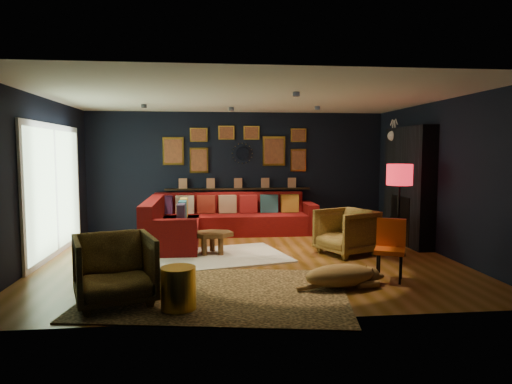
{
  "coord_description": "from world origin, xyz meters",
  "views": [
    {
      "loc": [
        -0.68,
        -7.3,
        1.75
      ],
      "look_at": [
        0.14,
        0.3,
        1.06
      ],
      "focal_mm": 32.0,
      "sensor_mm": 36.0,
      "label": 1
    }
  ],
  "objects": [
    {
      "name": "floor",
      "position": [
        0.0,
        0.0,
        0.0
      ],
      "size": [
        6.5,
        6.5,
        0.0
      ],
      "primitive_type": "plane",
      "color": "brown",
      "rests_on": "ground"
    },
    {
      "name": "room_walls",
      "position": [
        0.0,
        0.0,
        1.59
      ],
      "size": [
        6.5,
        6.5,
        6.5
      ],
      "color": "black",
      "rests_on": "ground"
    },
    {
      "name": "sectional",
      "position": [
        -0.61,
        1.81,
        0.32
      ],
      "size": [
        3.41,
        2.69,
        0.86
      ],
      "color": "maroon",
      "rests_on": "ground"
    },
    {
      "name": "ledge",
      "position": [
        0.0,
        2.68,
        0.92
      ],
      "size": [
        3.2,
        0.12,
        0.04
      ],
      "primitive_type": "cube",
      "color": "black",
      "rests_on": "room_walls"
    },
    {
      "name": "gallery_wall",
      "position": [
        -0.01,
        2.72,
        1.81
      ],
      "size": [
        3.15,
        0.04,
        1.02
      ],
      "color": "gold",
      "rests_on": "room_walls"
    },
    {
      "name": "sunburst_mirror",
      "position": [
        0.1,
        2.72,
        1.7
      ],
      "size": [
        0.47,
        0.16,
        0.47
      ],
      "color": "silver",
      "rests_on": "room_walls"
    },
    {
      "name": "fireplace",
      "position": [
        3.09,
        0.9,
        1.02
      ],
      "size": [
        0.31,
        1.6,
        2.2
      ],
      "color": "black",
      "rests_on": "ground"
    },
    {
      "name": "deer_head",
      "position": [
        3.14,
        1.4,
        2.05
      ],
      "size": [
        0.5,
        0.28,
        0.45
      ],
      "color": "white",
      "rests_on": "fireplace"
    },
    {
      "name": "sliding_door",
      "position": [
        -3.22,
        0.6,
        1.1
      ],
      "size": [
        0.06,
        2.8,
        2.2
      ],
      "color": "white",
      "rests_on": "ground"
    },
    {
      "name": "ceiling_spots",
      "position": [
        -0.0,
        0.8,
        2.56
      ],
      "size": [
        3.3,
        2.5,
        0.06
      ],
      "color": "black",
      "rests_on": "room_walls"
    },
    {
      "name": "shag_rug",
      "position": [
        -0.48,
        0.11,
        0.01
      ],
      "size": [
        2.44,
        2.02,
        0.03
      ],
      "primitive_type": "cube",
      "rotation": [
        0.0,
        0.0,
        0.25
      ],
      "color": "silver",
      "rests_on": "ground"
    },
    {
      "name": "leopard_rug",
      "position": [
        -0.55,
        -1.8,
        0.01
      ],
      "size": [
        3.45,
        2.72,
        0.02
      ],
      "primitive_type": "cube",
      "rotation": [
        0.0,
        0.0,
        -0.17
      ],
      "color": "tan",
      "rests_on": "ground"
    },
    {
      "name": "coffee_table",
      "position": [
        -0.6,
        0.31,
        0.32
      ],
      "size": [
        0.75,
        0.58,
        0.36
      ],
      "rotation": [
        0.0,
        0.0,
        0.04
      ],
      "color": "brown",
      "rests_on": "shag_rug"
    },
    {
      "name": "pouf",
      "position": [
        -1.3,
        0.94,
        0.18
      ],
      "size": [
        0.48,
        0.48,
        0.31
      ],
      "primitive_type": "cylinder",
      "color": "maroon",
      "rests_on": "shag_rug"
    },
    {
      "name": "armchair_left",
      "position": [
        -1.74,
        -2.05,
        0.44
      ],
      "size": [
        1.07,
        1.03,
        0.88
      ],
      "primitive_type": "imported",
      "rotation": [
        0.0,
        0.0,
        0.32
      ],
      "color": "gold",
      "rests_on": "ground"
    },
    {
      "name": "armchair_right",
      "position": [
        1.66,
        0.12,
        0.42
      ],
      "size": [
        1.05,
        1.07,
        0.85
      ],
      "primitive_type": "imported",
      "rotation": [
        0.0,
        0.0,
        -1.14
      ],
      "color": "gold",
      "rests_on": "ground"
    },
    {
      "name": "gold_stool",
      "position": [
        -1.0,
        -2.35,
        0.24
      ],
      "size": [
        0.39,
        0.39,
        0.48
      ],
      "primitive_type": "cylinder",
      "color": "gold",
      "rests_on": "ground"
    },
    {
      "name": "orange_chair",
      "position": [
        1.8,
        -1.41,
        0.49
      ],
      "size": [
        0.52,
        0.52,
        0.83
      ],
      "rotation": [
        0.0,
        0.0,
        -0.46
      ],
      "color": "black",
      "rests_on": "ground"
    },
    {
      "name": "floor_lamp",
      "position": [
        2.5,
        -0.05,
        1.29
      ],
      "size": [
        0.42,
        0.42,
        1.54
      ],
      "color": "black",
      "rests_on": "ground"
    },
    {
      "name": "dog",
      "position": [
        1.0,
        -1.75,
        0.22
      ],
      "size": [
        1.37,
        0.85,
        0.4
      ],
      "primitive_type": null,
      "rotation": [
        0.0,
        0.0,
        0.18
      ],
      "color": "#A9783C",
      "rests_on": "leopard_rug"
    }
  ]
}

